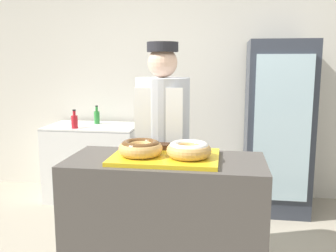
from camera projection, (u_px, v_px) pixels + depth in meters
wall_back at (195, 76)px, 4.20m from camera, size 8.00×0.06×2.70m
display_counter at (165, 234)px, 2.28m from camera, size 1.16×0.54×0.94m
serving_tray at (165, 157)px, 2.20m from camera, size 0.62×0.44×0.02m
donut_chocolate_glaze at (141, 148)px, 2.17m from camera, size 0.26×0.26×0.09m
donut_light_glaze at (189, 149)px, 2.13m from camera, size 0.26×0.26×0.09m
brownie_back_left at (161, 146)px, 2.35m from camera, size 0.10×0.10×0.03m
brownie_back_right at (178, 147)px, 2.33m from camera, size 0.10×0.10×0.03m
baker_person at (163, 150)px, 2.78m from camera, size 0.40×0.40×1.64m
beverage_fridge at (277, 127)px, 3.77m from camera, size 0.62×0.68×1.71m
chest_freezer at (94, 161)px, 4.15m from camera, size 0.98×0.60×0.82m
bottle_red at (75, 121)px, 3.88m from camera, size 0.07×0.07×0.20m
bottle_green at (97, 117)px, 4.17m from camera, size 0.06×0.06×0.20m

